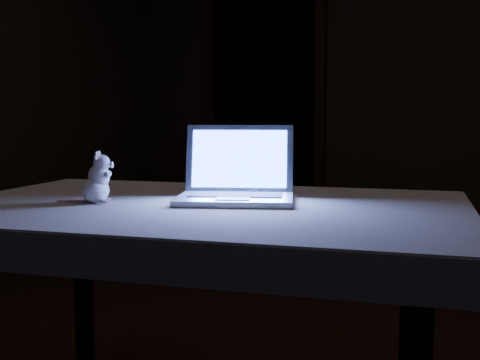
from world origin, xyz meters
The scene contains 6 objects.
back_wall centered at (0.00, 2.50, 1.30)m, with size 4.50×0.04×2.60m, color black.
doorway centered at (-1.10, 2.50, 1.06)m, with size 1.06×0.36×2.13m, color black, non-canonical shape.
table centered at (0.03, -0.42, 0.40)m, with size 1.49×0.96×0.80m, color black, non-canonical shape.
tablecloth centered at (-0.07, -0.46, 0.76)m, with size 1.59×1.06×0.10m, color beige, non-canonical shape.
laptop centered at (0.11, -0.36, 0.93)m, with size 0.36×0.31×0.24m, color #BDBCC2, non-canonical shape.
plush_mouse centered at (-0.27, -0.57, 0.88)m, with size 0.12×0.12×0.16m, color white, non-canonical shape.
Camera 1 is at (0.96, -2.00, 1.07)m, focal length 45.00 mm.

